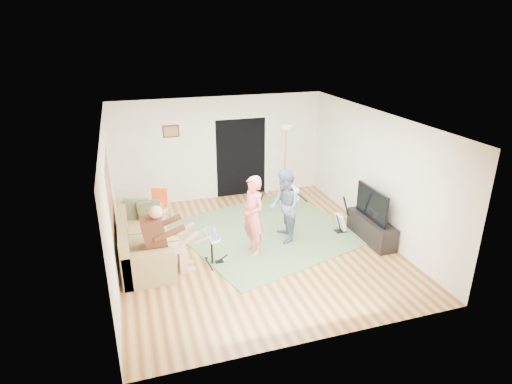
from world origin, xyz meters
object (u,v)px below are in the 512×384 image
drum_kit (212,250)px  tv_cabinet (371,229)px  guitarist (285,206)px  singer (253,216)px  guitar_spare (341,222)px  dining_chair (159,213)px  television (372,204)px  sofa (140,244)px  torchiere_lamp (286,150)px

drum_kit → tv_cabinet: size_ratio=0.49×
guitarist → tv_cabinet: (1.81, -0.54, -0.54)m
singer → guitar_spare: size_ratio=1.91×
dining_chair → television: television is taller
dining_chair → sofa: bearing=-91.5°
singer → sofa: bearing=-116.4°
television → singer: bearing=174.6°
drum_kit → guitarist: 1.84m
drum_kit → television: bearing=-0.5°
drum_kit → tv_cabinet: 3.50m
sofa → dining_chair: sofa is taller
singer → torchiere_lamp: bearing=131.6°
dining_chair → singer: bearing=-29.1°
torchiere_lamp → dining_chair: torchiere_lamp is taller
sofa → television: 4.83m
drum_kit → torchiere_lamp: (2.57, 2.75, 1.06)m
sofa → guitar_spare: bearing=-2.0°
drum_kit → guitarist: guitarist is taller
sofa → torchiere_lamp: bearing=28.5°
drum_kit → torchiere_lamp: 3.91m
drum_kit → sofa: bearing=153.5°
drum_kit → guitarist: bearing=16.9°
guitarist → television: (1.76, -0.54, 0.06)m
torchiere_lamp → television: 2.97m
guitarist → tv_cabinet: 1.97m
guitarist → singer: bearing=-60.0°
singer → television: size_ratio=1.48×
singer → guitarist: size_ratio=1.03×
drum_kit → torchiere_lamp: size_ratio=0.35×
drum_kit → dining_chair: bearing=111.2°
drum_kit → guitar_spare: size_ratio=0.80×
sofa → tv_cabinet: size_ratio=1.64×
sofa → guitarist: size_ratio=1.45×
guitarist → dining_chair: 2.97m
guitarist → guitar_spare: size_ratio=1.85×
singer → tv_cabinet: bearing=69.6°
sofa → dining_chair: bearing=70.2°
drum_kit → tv_cabinet: bearing=-0.5°
singer → dining_chair: singer is taller
guitar_spare → drum_kit: bearing=-170.8°
torchiere_lamp → dining_chair: bearing=-168.3°
dining_chair → torchiere_lamp: bearing=30.0°
torchiere_lamp → singer: bearing=-123.3°
guitar_spare → television: (0.39, -0.53, 0.60)m
guitarist → tv_cabinet: bearing=82.3°
sofa → singer: size_ratio=1.40×
sofa → dining_chair: size_ratio=2.64×
guitarist → guitar_spare: 1.47m
singer → tv_cabinet: (2.60, -0.24, -0.57)m
sofa → tv_cabinet: sofa is taller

